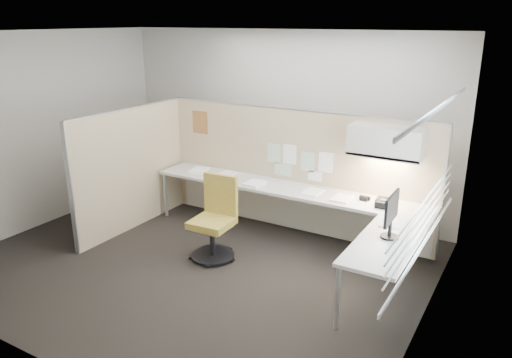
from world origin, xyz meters
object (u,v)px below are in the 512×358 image
Objects in this scene: chair_right at (215,221)px; phone at (384,203)px; desk at (303,204)px; chair_left at (215,224)px; monitor at (391,213)px.

phone is at bearing 22.88° from chair_right.
chair_left is (-0.88, -0.79, -0.20)m from desk.
monitor is at bearing -73.65° from phone.
chair_left is 1.79× the size of monitor.
chair_right is 2.16× the size of monitor.
desk is at bearing 42.29° from chair_right.
phone is (1.88, 0.94, 0.29)m from chair_right.
chair_left is at bearing 122.48° from chair_right.
phone is (1.93, 0.87, 0.38)m from chair_left.
desk is at bearing -179.42° from phone.
monitor is 0.95m from phone.
chair_right is at bearing -134.03° from desk.
desk is 4.60× the size of chair_left.
chair_left is 0.12m from chair_right.
chair_left is at bearing 89.48° from monitor.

